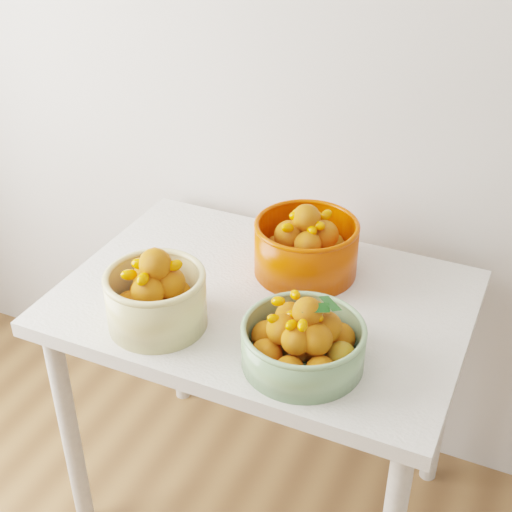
% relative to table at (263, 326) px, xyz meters
% --- Properties ---
extents(table, '(1.00, 0.70, 0.75)m').
position_rel_table_xyz_m(table, '(0.00, 0.00, 0.00)').
color(table, silver).
rests_on(table, ground).
extents(bowl_cream, '(0.31, 0.31, 0.20)m').
position_rel_table_xyz_m(bowl_cream, '(-0.18, -0.21, 0.17)').
color(bowl_cream, '#D4C582').
rests_on(bowl_cream, table).
extents(bowl_green, '(0.31, 0.31, 0.17)m').
position_rel_table_xyz_m(bowl_green, '(0.18, -0.19, 0.16)').
color(bowl_green, gray).
rests_on(bowl_green, table).
extents(bowl_orange, '(0.35, 0.35, 0.19)m').
position_rel_table_xyz_m(bowl_orange, '(0.05, 0.15, 0.17)').
color(bowl_orange, '#CD3000').
rests_on(bowl_orange, table).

